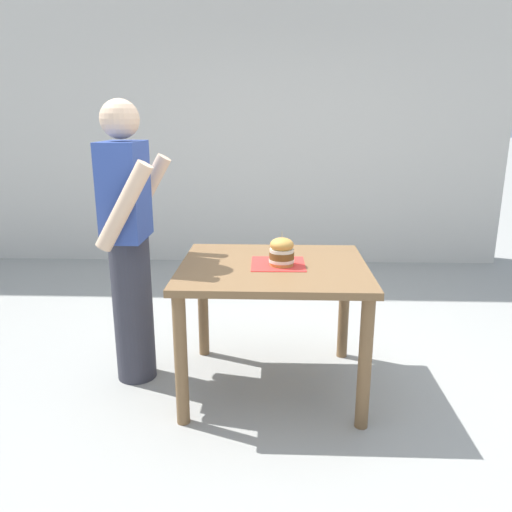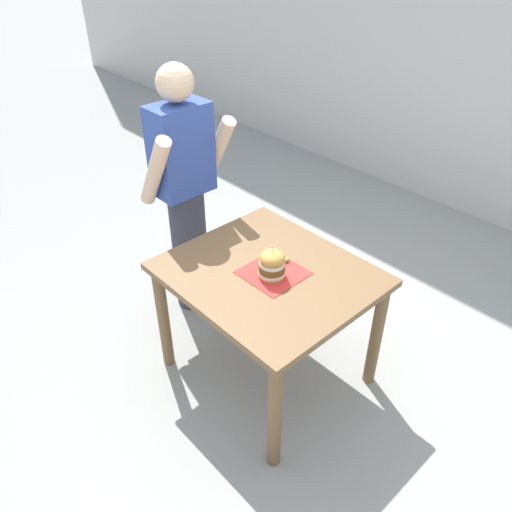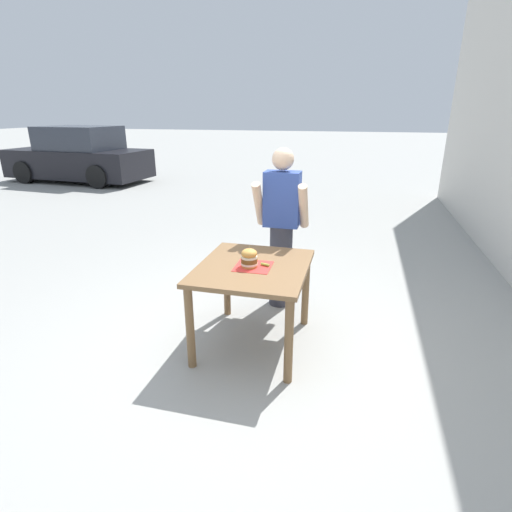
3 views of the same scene
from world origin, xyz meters
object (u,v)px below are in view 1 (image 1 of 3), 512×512
(sandwich, at_px, (282,252))
(diner_across_table, at_px, (129,241))
(patio_table, at_px, (273,285))
(pickle_spear, at_px, (273,257))

(sandwich, distance_m, diner_across_table, 0.91)
(sandwich, bearing_deg, patio_table, 65.11)
(pickle_spear, bearing_deg, diner_across_table, 91.72)
(pickle_spear, bearing_deg, patio_table, -178.76)
(patio_table, bearing_deg, diner_across_table, 84.60)
(patio_table, bearing_deg, pickle_spear, 1.24)
(pickle_spear, bearing_deg, sandwich, -159.11)
(patio_table, xyz_separation_m, diner_across_table, (0.08, 0.85, 0.23))
(sandwich, relative_size, diner_across_table, 0.12)
(patio_table, xyz_separation_m, sandwich, (-0.02, -0.05, 0.21))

